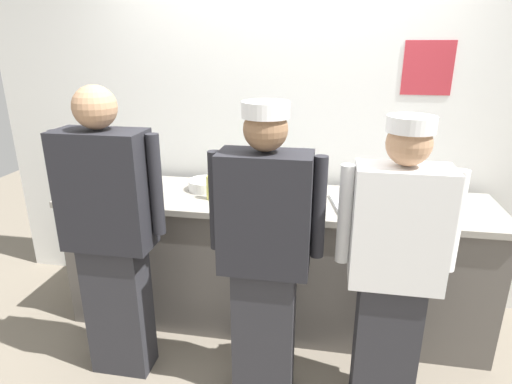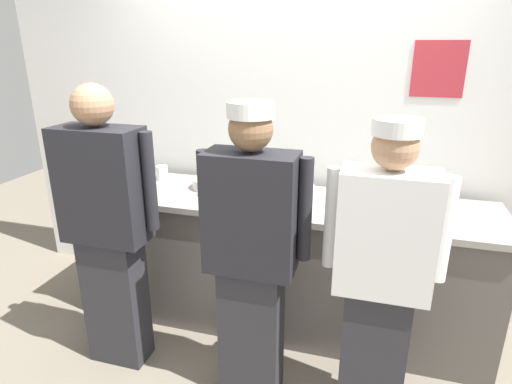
# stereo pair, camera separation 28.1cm
# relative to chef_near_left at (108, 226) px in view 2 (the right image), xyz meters

# --- Properties ---
(ground_plane) EXTENTS (9.00, 9.00, 0.00)m
(ground_plane) POSITION_rel_chef_near_left_xyz_m (0.84, 0.29, -0.91)
(ground_plane) COLOR slate
(wall_back) EXTENTS (4.49, 0.11, 2.78)m
(wall_back) POSITION_rel_chef_near_left_xyz_m (0.84, 1.12, 0.48)
(wall_back) COLOR white
(wall_back) RESTS_ON ground
(prep_counter) EXTENTS (2.86, 0.68, 0.93)m
(prep_counter) POSITION_rel_chef_near_left_xyz_m (0.84, 0.65, -0.44)
(prep_counter) COLOR #56514C
(prep_counter) RESTS_ON ground
(chef_near_left) EXTENTS (0.62, 0.24, 1.72)m
(chef_near_left) POSITION_rel_chef_near_left_xyz_m (0.00, 0.00, 0.00)
(chef_near_left) COLOR #2D2D33
(chef_near_left) RESTS_ON ground
(chef_center) EXTENTS (0.60, 0.24, 1.66)m
(chef_center) POSITION_rel_chef_near_left_xyz_m (0.88, -0.04, -0.02)
(chef_center) COLOR #2D2D33
(chef_center) RESTS_ON ground
(chef_far_right) EXTENTS (0.59, 0.24, 1.61)m
(chef_far_right) POSITION_rel_chef_near_left_xyz_m (1.53, -0.01, -0.05)
(chef_far_right) COLOR #2D2D33
(chef_far_right) RESTS_ON ground
(plate_stack_front) EXTENTS (0.25, 0.25, 0.07)m
(plate_stack_front) POSITION_rel_chef_near_left_xyz_m (0.34, 0.74, 0.06)
(plate_stack_front) COLOR white
(plate_stack_front) RESTS_ON prep_counter
(mixing_bowl_steel) EXTENTS (0.39, 0.39, 0.11)m
(mixing_bowl_steel) POSITION_rel_chef_near_left_xyz_m (0.90, 0.62, 0.08)
(mixing_bowl_steel) COLOR #B7BABF
(mixing_bowl_steel) RESTS_ON prep_counter
(sheet_tray) EXTENTS (0.48, 0.42, 0.02)m
(sheet_tray) POSITION_rel_chef_near_left_xyz_m (1.43, 0.63, 0.04)
(sheet_tray) COLOR #B7BABF
(sheet_tray) RESTS_ON prep_counter
(squeeze_bottle_primary) EXTENTS (0.06, 0.06, 0.19)m
(squeeze_bottle_primary) POSITION_rel_chef_near_left_xyz_m (0.43, 0.56, 0.12)
(squeeze_bottle_primary) COLOR #E5E066
(squeeze_bottle_primary) RESTS_ON prep_counter
(squeeze_bottle_secondary) EXTENTS (0.06, 0.06, 0.21)m
(squeeze_bottle_secondary) POSITION_rel_chef_near_left_xyz_m (0.57, 0.68, 0.13)
(squeeze_bottle_secondary) COLOR #56A333
(squeeze_bottle_secondary) RESTS_ON prep_counter
(ramekin_red_sauce) EXTENTS (0.11, 0.11, 0.05)m
(ramekin_red_sauce) POSITION_rel_chef_near_left_xyz_m (0.54, 0.82, 0.05)
(ramekin_red_sauce) COLOR white
(ramekin_red_sauce) RESTS_ON prep_counter
(ramekin_orange_sauce) EXTENTS (0.11, 0.11, 0.04)m
(ramekin_orange_sauce) POSITION_rel_chef_near_left_xyz_m (1.88, 0.75, 0.05)
(ramekin_orange_sauce) COLOR white
(ramekin_orange_sauce) RESTS_ON prep_counter
(ramekin_green_sauce) EXTENTS (0.10, 0.10, 0.05)m
(ramekin_green_sauce) POSITION_rel_chef_near_left_xyz_m (1.73, 0.69, 0.05)
(ramekin_green_sauce) COLOR white
(ramekin_green_sauce) RESTS_ON prep_counter
(deli_cup) EXTENTS (0.09, 0.09, 0.10)m
(deli_cup) POSITION_rel_chef_near_left_xyz_m (-0.08, 0.82, 0.08)
(deli_cup) COLOR white
(deli_cup) RESTS_ON prep_counter
(chefs_knife) EXTENTS (0.27, 0.03, 0.02)m
(chefs_knife) POSITION_rel_chef_near_left_xyz_m (-0.33, 0.76, 0.03)
(chefs_knife) COLOR #B7BABF
(chefs_knife) RESTS_ON prep_counter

